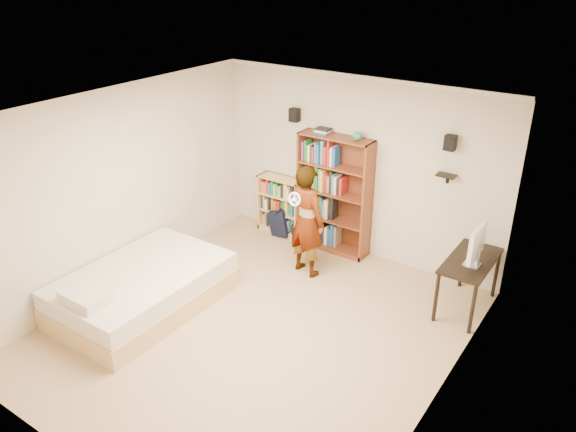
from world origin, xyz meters
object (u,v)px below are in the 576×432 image
(computer_desk, at_px, (467,284))
(person, at_px, (307,221))
(daybed, at_px, (142,284))
(low_bookshelf, at_px, (281,205))
(tall_bookshelf, at_px, (334,195))

(computer_desk, relative_size, person, 0.65)
(daybed, xyz_separation_m, person, (1.27, 1.93, 0.49))
(low_bookshelf, relative_size, computer_desk, 0.90)
(low_bookshelf, bearing_deg, person, -39.46)
(computer_desk, bearing_deg, daybed, -146.31)
(tall_bookshelf, height_order, low_bookshelf, tall_bookshelf)
(low_bookshelf, relative_size, person, 0.58)
(low_bookshelf, bearing_deg, tall_bookshelf, -1.38)
(person, bearing_deg, daybed, 67.60)
(computer_desk, bearing_deg, low_bookshelf, 171.81)
(tall_bookshelf, height_order, daybed, tall_bookshelf)
(computer_desk, relative_size, daybed, 0.48)
(low_bookshelf, height_order, computer_desk, low_bookshelf)
(tall_bookshelf, xyz_separation_m, daybed, (-1.23, -2.76, -0.58))
(tall_bookshelf, xyz_separation_m, low_bookshelf, (-1.00, 0.02, -0.43))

